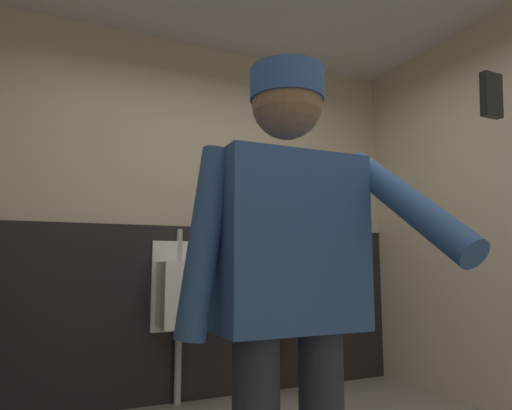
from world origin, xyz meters
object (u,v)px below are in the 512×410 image
urinal_middle (277,291)px  cell_phone (491,95)px  urinal_left (183,293)px  soap_dispenser (245,206)px  person (290,274)px

urinal_middle → cell_phone: size_ratio=11.27×
cell_phone → urinal_middle: bearing=73.0°
urinal_left → urinal_middle: 0.75m
urinal_left → urinal_middle: bearing=0.0°
cell_phone → soap_dispenser: size_ratio=0.61×
urinal_left → soap_dispenser: 0.86m
urinal_middle → cell_phone: cell_phone is taller
urinal_middle → person: 2.16m
urinal_middle → person: bearing=-115.9°
urinal_left → person: size_ratio=0.77×
soap_dispenser → urinal_middle: bearing=-27.8°
urinal_left → cell_phone: 2.52m
urinal_left → urinal_middle: (0.75, 0.00, 0.00)m
urinal_left → soap_dispenser: (0.52, 0.12, 0.67)m
cell_phone → soap_dispenser: bearing=78.5°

